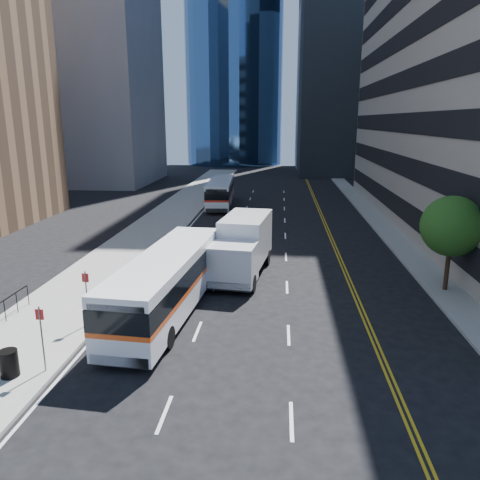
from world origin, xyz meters
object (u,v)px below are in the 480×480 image
(street_tree, at_px, (452,226))
(bus_rear, at_px, (221,192))
(trash_can, at_px, (9,363))
(box_truck, at_px, (243,246))
(bus_front, at_px, (168,282))

(street_tree, xyz_separation_m, bus_rear, (-15.40, 25.12, -2.11))
(bus_rear, height_order, trash_can, bus_rear)
(box_truck, bearing_deg, street_tree, -2.60)
(bus_rear, distance_m, trash_can, 35.73)
(bus_front, bearing_deg, bus_rear, 97.14)
(box_truck, bearing_deg, trash_can, -113.42)
(bus_rear, bearing_deg, trash_can, -97.98)
(bus_front, bearing_deg, box_truck, 67.84)
(street_tree, bearing_deg, bus_rear, 121.51)
(bus_rear, xyz_separation_m, box_truck, (4.27, -23.19, 0.28))
(bus_front, relative_size, bus_rear, 1.06)
(trash_can, bearing_deg, bus_front, 56.09)
(street_tree, relative_size, box_truck, 0.69)
(street_tree, relative_size, bus_front, 0.44)
(street_tree, height_order, trash_can, street_tree)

